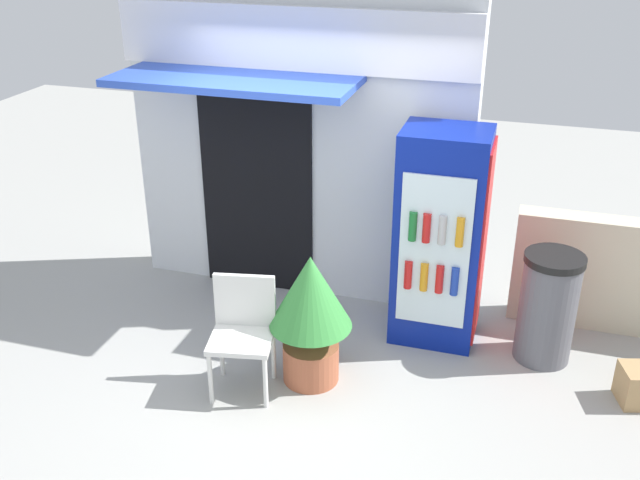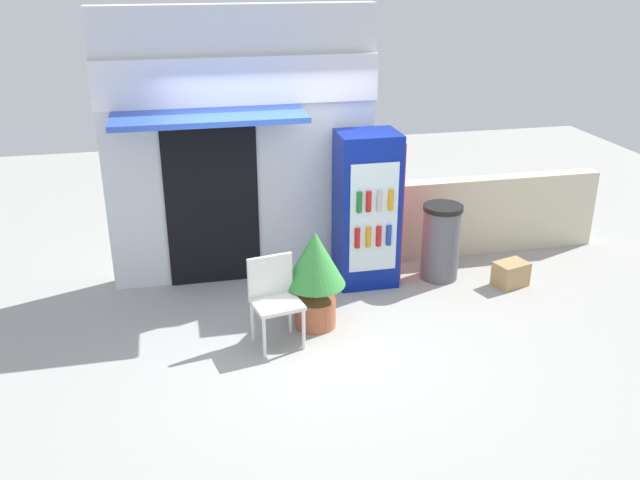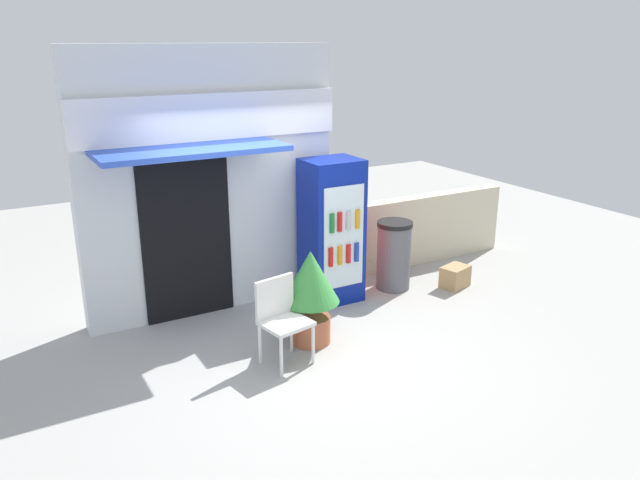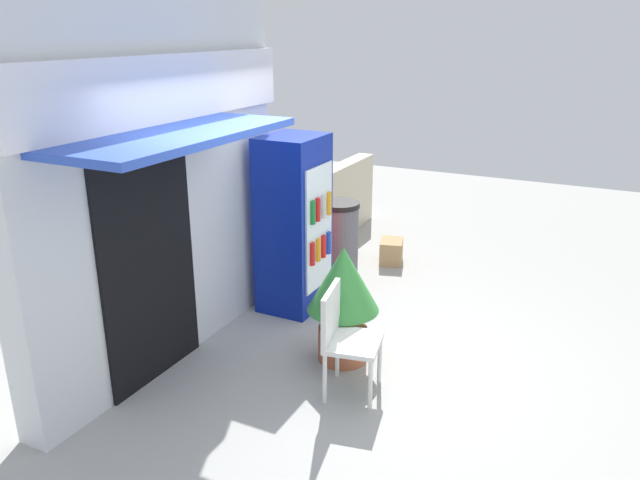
% 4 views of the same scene
% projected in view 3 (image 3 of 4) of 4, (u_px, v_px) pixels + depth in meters
% --- Properties ---
extents(ground, '(16.00, 16.00, 0.00)m').
position_uv_depth(ground, '(300.00, 349.00, 6.81)').
color(ground, '#A3A39E').
extents(storefront_building, '(3.14, 1.11, 3.20)m').
position_uv_depth(storefront_building, '(209.00, 180.00, 7.39)').
color(storefront_building, silver).
rests_on(storefront_building, ground).
extents(drink_cooler, '(0.72, 0.63, 1.84)m').
position_uv_depth(drink_cooler, '(332.00, 231.00, 7.85)').
color(drink_cooler, navy).
rests_on(drink_cooler, ground).
extents(plastic_chair, '(0.54, 0.50, 0.91)m').
position_uv_depth(plastic_chair, '(281.00, 314.00, 6.41)').
color(plastic_chair, silver).
rests_on(plastic_chair, ground).
extents(potted_plant_near_shop, '(0.64, 0.64, 1.08)m').
position_uv_depth(potted_plant_near_shop, '(311.00, 287.00, 6.77)').
color(potted_plant_near_shop, '#AD5B3D').
rests_on(potted_plant_near_shop, ground).
extents(trash_bin, '(0.48, 0.48, 0.94)m').
position_uv_depth(trash_bin, '(394.00, 255.00, 8.33)').
color(trash_bin, '#595960').
rests_on(trash_bin, ground).
extents(stone_boundary_wall, '(2.74, 0.23, 1.02)m').
position_uv_depth(stone_boundary_wall, '(425.00, 228.00, 9.36)').
color(stone_boundary_wall, beige).
rests_on(stone_boundary_wall, ground).
extents(cardboard_box, '(0.44, 0.37, 0.29)m').
position_uv_depth(cardboard_box, '(455.00, 277.00, 8.47)').
color(cardboard_box, tan).
rests_on(cardboard_box, ground).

